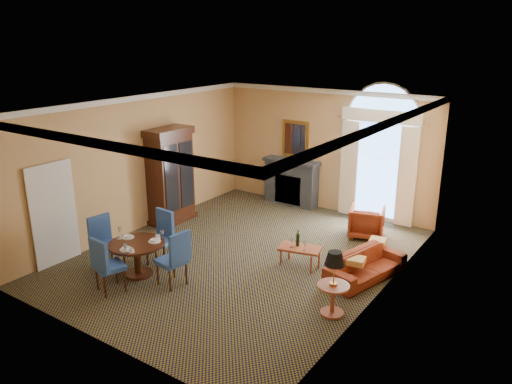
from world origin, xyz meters
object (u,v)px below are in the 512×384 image
Objects in this scene: coffee_table at (300,248)px; side_table at (334,275)px; dining_table at (137,251)px; armchair at (367,222)px; armoire at (170,177)px; sofa at (366,266)px.

side_table reaches higher than coffee_table.
dining_table is 1.37× the size of armchair.
dining_table reaches higher than armchair.
armchair is (4.48, 1.78, -0.78)m from armoire.
armoire is at bearing 159.92° from coffee_table.
coffee_table is at bearing 41.11° from dining_table.
armoire is at bearing 102.96° from sofa.
side_table is (3.78, 0.84, 0.21)m from dining_table.
dining_table is at bearing -152.25° from coffee_table.
side_table reaches higher than armchair.
side_table is (0.84, -3.52, 0.36)m from armchair.
sofa is 1.59× the size of side_table.
armchair is (2.93, 4.36, -0.15)m from dining_table.
armoire is 1.33× the size of sofa.
armoire reaches higher than dining_table.
coffee_table is at bearing 117.15° from sofa.
sofa is at bearing -2.01° from armoire.
dining_table reaches higher than sofa.
dining_table is 1.19× the size of coffee_table.
armoire is 3.07m from dining_table.
sofa is at bearing -1.18° from coffee_table.
sofa is at bearing 32.72° from dining_table.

